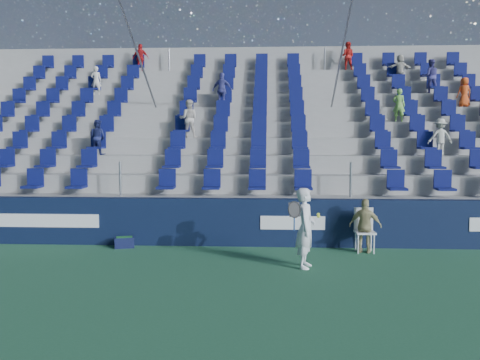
# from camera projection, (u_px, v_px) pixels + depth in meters

# --- Properties ---
(ground) EXTENTS (70.00, 70.00, 0.00)m
(ground) POSITION_uv_depth(u_px,v_px,m) (222.00, 279.00, 10.42)
(ground) COLOR #296140
(ground) RESTS_ON ground
(sponsor_wall) EXTENTS (24.00, 0.32, 1.20)m
(sponsor_wall) POSITION_uv_depth(u_px,v_px,m) (233.00, 222.00, 13.51)
(sponsor_wall) COLOR #0E1834
(sponsor_wall) RESTS_ON ground
(grandstand) EXTENTS (24.00, 8.17, 6.63)m
(grandstand) POSITION_uv_depth(u_px,v_px,m) (243.00, 154.00, 18.44)
(grandstand) COLOR #979793
(grandstand) RESTS_ON ground
(tennis_player) EXTENTS (0.69, 0.68, 1.70)m
(tennis_player) POSITION_uv_depth(u_px,v_px,m) (306.00, 228.00, 11.23)
(tennis_player) COLOR white
(tennis_player) RESTS_ON ground
(line_judge_chair) EXTENTS (0.48, 0.49, 1.05)m
(line_judge_chair) POSITION_uv_depth(u_px,v_px,m) (364.00, 227.00, 12.84)
(line_judge_chair) COLOR white
(line_judge_chair) RESTS_ON ground
(line_judge) EXTENTS (0.82, 0.52, 1.30)m
(line_judge) POSITION_uv_depth(u_px,v_px,m) (365.00, 226.00, 12.68)
(line_judge) COLOR tan
(line_judge) RESTS_ON ground
(ball_bin) EXTENTS (0.55, 0.43, 0.27)m
(ball_bin) POSITION_uv_depth(u_px,v_px,m) (124.00, 242.00, 13.30)
(ball_bin) COLOR #0E1336
(ball_bin) RESTS_ON ground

